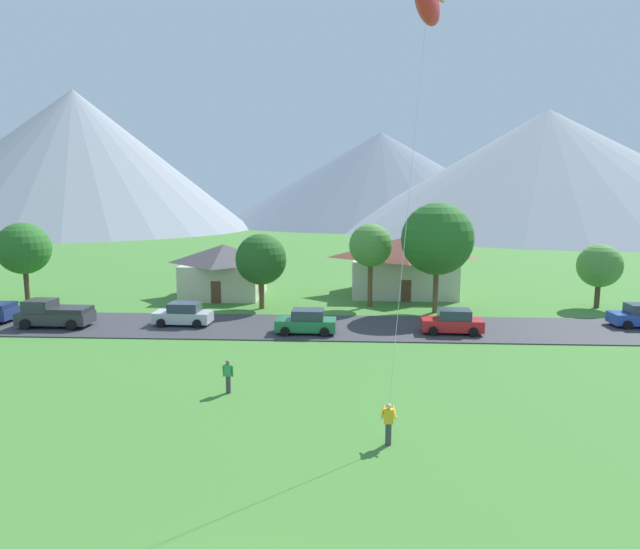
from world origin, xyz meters
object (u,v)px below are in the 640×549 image
object	(u,v)px
tree_near_left	(371,246)
parked_car_silver_west_end	(183,314)
tree_right_of_center	(261,259)
kite_flyer_with_kite	(427,13)
house_leftmost	(224,270)
parked_car_green_east_end	(306,322)
pickup_truck_charcoal_west_side	(53,313)
tree_center	(24,249)
parked_car_red_mid_east	(452,322)
house_left_center	(402,265)
tree_left_of_center	(600,266)
tree_near_right	(437,239)
watcher_person	(228,376)

from	to	relation	value
tree_near_left	parked_car_silver_west_end	size ratio (longest dim) A/B	1.70
tree_right_of_center	kite_flyer_with_kite	xyz separation A→B (m)	(10.58, -20.88, 12.87)
house_leftmost	parked_car_green_east_end	size ratio (longest dim) A/B	1.84
tree_near_left	pickup_truck_charcoal_west_side	distance (m)	25.43
house_leftmost	tree_center	distance (m)	18.04
house_leftmost	parked_car_red_mid_east	xyz separation A→B (m)	(19.18, -13.14, -1.73)
house_left_center	tree_near_left	bearing A→B (deg)	-118.92
house_leftmost	parked_car_red_mid_east	size ratio (longest dim) A/B	1.81
house_left_center	parked_car_green_east_end	bearing A→B (deg)	-117.46
house_left_center	tree_left_of_center	size ratio (longest dim) A/B	1.91
tree_left_of_center	kite_flyer_with_kite	xyz separation A→B (m)	(-18.34, -22.78, 13.47)
tree_left_of_center	tree_near_left	bearing A→B (deg)	-178.35
tree_left_of_center	house_left_center	bearing A→B (deg)	161.07
tree_near_left	pickup_truck_charcoal_west_side	bearing A→B (deg)	-159.55
tree_center	parked_car_silver_west_end	xyz separation A→B (m)	(17.24, -8.53, -3.98)
tree_near_right	pickup_truck_charcoal_west_side	distance (m)	29.98
parked_car_red_mid_east	watcher_person	distance (m)	17.80
parked_car_red_mid_east	watcher_person	world-z (taller)	parked_car_red_mid_east
parked_car_green_east_end	parked_car_silver_west_end	bearing A→B (deg)	168.41
house_left_center	tree_near_left	world-z (taller)	tree_near_left
kite_flyer_with_kite	tree_near_right	bearing A→B (deg)	78.64
tree_near_right	house_leftmost	bearing A→B (deg)	162.04
tree_center	pickup_truck_charcoal_west_side	world-z (taller)	tree_center
parked_car_green_east_end	watcher_person	world-z (taller)	parked_car_green_east_end
house_left_center	tree_near_right	bearing A→B (deg)	-76.86
tree_left_of_center	parked_car_green_east_end	world-z (taller)	tree_left_of_center
tree_left_of_center	tree_right_of_center	xyz separation A→B (m)	(-28.92, -1.91, 0.60)
house_left_center	tree_near_right	size ratio (longest dim) A/B	1.16
tree_near_left	tree_near_right	world-z (taller)	tree_near_right
parked_car_green_east_end	pickup_truck_charcoal_west_side	world-z (taller)	pickup_truck_charcoal_west_side
tree_near_left	parked_car_silver_west_end	bearing A→B (deg)	-151.32
tree_near_left	tree_left_of_center	bearing A→B (deg)	1.65
pickup_truck_charcoal_west_side	tree_left_of_center	bearing A→B (deg)	12.21
parked_car_silver_west_end	pickup_truck_charcoal_west_side	distance (m)	9.41
house_leftmost	house_left_center	xyz separation A→B (m)	(17.17, 2.05, 0.28)
tree_near_right	pickup_truck_charcoal_west_side	bearing A→B (deg)	-167.01
house_left_center	parked_car_green_east_end	xyz separation A→B (m)	(-8.20, -15.77, -2.02)
tree_right_of_center	parked_car_green_east_end	world-z (taller)	tree_right_of_center
tree_near_left	tree_center	distance (m)	31.40
house_leftmost	tree_near_left	size ratio (longest dim) A/B	1.07
tree_left_of_center	tree_center	world-z (taller)	tree_center
tree_near_left	watcher_person	distance (m)	22.88
parked_car_silver_west_end	kite_flyer_with_kite	xyz separation A→B (m)	(15.41, -14.49, 16.25)
tree_right_of_center	house_leftmost	bearing A→B (deg)	129.62
house_leftmost	pickup_truck_charcoal_west_side	distance (m)	16.16
tree_near_left	tree_left_of_center	distance (m)	19.69
tree_near_left	kite_flyer_with_kite	xyz separation A→B (m)	(1.27, -22.22, 11.79)
tree_near_left	parked_car_silver_west_end	distance (m)	16.72
house_leftmost	tree_near_right	distance (m)	20.38
parked_car_red_mid_east	pickup_truck_charcoal_west_side	size ratio (longest dim) A/B	0.82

